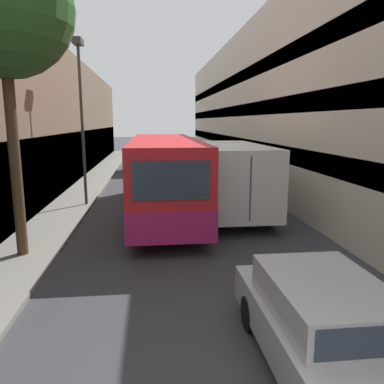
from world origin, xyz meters
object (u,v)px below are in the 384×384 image
(panel_van, at_px, (147,156))
(street_tree_left, at_px, (1,7))
(car_hatchback, at_px, (326,327))
(street_lamp, at_px, (80,92))
(bus, at_px, (164,174))
(box_truck, at_px, (224,173))

(panel_van, distance_m, street_tree_left, 18.42)
(panel_van, bearing_deg, car_hatchback, -83.18)
(panel_van, height_order, street_lamp, street_lamp)
(bus, xyz_separation_m, box_truck, (2.49, 0.41, -0.04))
(car_hatchback, height_order, box_truck, box_truck)
(box_truck, height_order, panel_van, box_truck)
(street_lamp, bearing_deg, bus, -25.29)
(box_truck, height_order, street_lamp, street_lamp)
(street_lamp, height_order, street_tree_left, street_tree_left)
(bus, distance_m, street_lamp, 4.87)
(street_lamp, relative_size, street_tree_left, 0.85)
(box_truck, bearing_deg, street_tree_left, -142.38)
(box_truck, xyz_separation_m, street_tree_left, (-6.45, -4.97, 4.75))
(car_hatchback, height_order, street_tree_left, street_tree_left)
(car_hatchback, xyz_separation_m, street_lamp, (-5.24, 11.45, 4.10))
(car_hatchback, height_order, street_lamp, street_lamp)
(box_truck, relative_size, panel_van, 1.97)
(panel_van, height_order, street_tree_left, street_tree_left)
(car_hatchback, xyz_separation_m, box_truck, (0.54, 10.30, 0.83))
(bus, height_order, street_tree_left, street_tree_left)
(car_hatchback, xyz_separation_m, bus, (-1.94, 9.89, 0.87))
(box_truck, bearing_deg, bus, -170.65)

